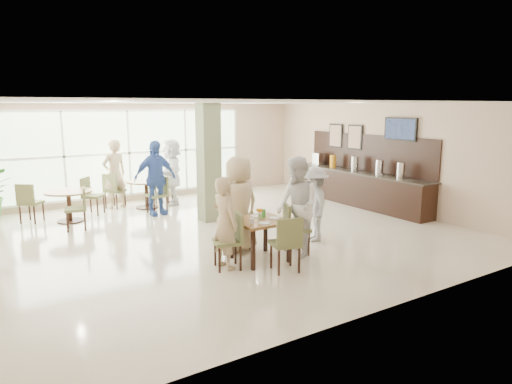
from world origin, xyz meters
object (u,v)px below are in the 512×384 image
main_table (260,225)px  buffet_counter (359,185)px  adult_standing (115,174)px  teen_standing (315,204)px  teen_left (225,223)px  adult_b (172,172)px  adult_a (155,178)px  teen_right (297,207)px  round_table_left (69,198)px  round_table_right (146,187)px  teen_far (239,204)px

main_table → buffet_counter: buffet_counter is taller
adult_standing → buffet_counter: bearing=137.1°
buffet_counter → teen_standing: (-3.24, -1.96, 0.21)m
teen_standing → teen_left: bearing=-52.8°
adult_b → buffet_counter: bearing=76.9°
adult_a → adult_standing: 1.46m
main_table → adult_a: size_ratio=0.47×
teen_right → adult_b: bearing=-164.6°
main_table → adult_standing: (-0.97, 5.65, 0.28)m
round_table_left → buffet_counter: (7.18, -2.38, -0.02)m
round_table_right → teen_far: bearing=-87.1°
teen_far → adult_b: 4.67m
teen_standing → adult_b: size_ratio=0.83×
teen_left → adult_standing: adult_standing is taller
adult_b → round_table_left: bearing=-57.9°
round_table_left → buffet_counter: buffet_counter is taller
buffet_counter → adult_b: size_ratio=2.56×
teen_far → teen_standing: (1.64, -0.24, -0.14)m
round_table_left → teen_standing: bearing=-47.7°
adult_b → adult_standing: adult_standing is taller
round_table_left → round_table_right: size_ratio=1.06×
round_table_left → teen_standing: (3.94, -4.33, 0.19)m
round_table_right → adult_a: 0.99m
main_table → adult_standing: bearing=99.8°
teen_standing → adult_a: bearing=-127.2°
round_table_right → adult_standing: 0.90m
main_table → round_table_right: (-0.26, 5.24, -0.09)m
round_table_right → round_table_left: bearing=-167.2°
buffet_counter → teen_right: size_ratio=2.56×
main_table → teen_far: teen_far is taller
round_table_right → teen_far: 4.57m
adult_standing → round_table_left: bearing=19.1°
main_table → buffet_counter: size_ratio=0.19×
round_table_right → adult_b: (0.78, 0.09, 0.36)m
adult_b → adult_standing: 1.53m
round_table_left → adult_standing: adult_standing is taller
round_table_left → teen_right: 5.77m
main_table → teen_left: bearing=-179.3°
main_table → adult_standing: adult_standing is taller
round_table_left → teen_far: size_ratio=0.60×
main_table → teen_standing: bearing=15.2°
buffet_counter → teen_left: bearing=-156.6°
round_table_right → adult_a: bearing=-94.3°
teen_far → adult_b: (0.55, 4.64, 0.01)m
teen_right → adult_b: size_ratio=1.00×
adult_standing → teen_standing: bearing=102.7°
teen_standing → adult_a: 4.35m
round_table_right → teen_right: 5.46m
teen_far → adult_b: bearing=-105.8°
round_table_right → adult_standing: (-0.72, 0.41, 0.37)m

